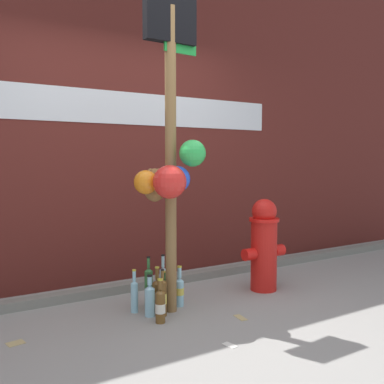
# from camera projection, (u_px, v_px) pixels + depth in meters

# --- Properties ---
(ground_plane) EXTENTS (14.00, 14.00, 0.00)m
(ground_plane) POSITION_uv_depth(u_px,v_px,m) (200.00, 330.00, 3.19)
(ground_plane) COLOR gray
(building_wall) EXTENTS (10.00, 0.21, 3.75)m
(building_wall) POSITION_uv_depth(u_px,v_px,m) (111.00, 96.00, 4.44)
(building_wall) COLOR #561E19
(building_wall) RESTS_ON ground_plane
(curb_strip) EXTENTS (8.00, 0.12, 0.08)m
(curb_strip) POSITION_uv_depth(u_px,v_px,m) (133.00, 286.00, 4.16)
(curb_strip) COLOR slate
(curb_strip) RESTS_ON ground_plane
(memorial_post) EXTENTS (0.55, 0.46, 2.50)m
(memorial_post) POSITION_uv_depth(u_px,v_px,m) (170.00, 147.00, 3.43)
(memorial_post) COLOR olive
(memorial_post) RESTS_ON ground_plane
(fire_hydrant) EXTENTS (0.47, 0.28, 0.86)m
(fire_hydrant) POSITION_uv_depth(u_px,v_px,m) (264.00, 244.00, 4.14)
(fire_hydrant) COLOR red
(fire_hydrant) RESTS_ON ground_plane
(bottle_0) EXTENTS (0.07, 0.07, 0.38)m
(bottle_0) POSITION_uv_depth(u_px,v_px,m) (163.00, 297.00, 3.46)
(bottle_0) COLOR brown
(bottle_0) RESTS_ON ground_plane
(bottle_1) EXTENTS (0.08, 0.08, 0.37)m
(bottle_1) POSITION_uv_depth(u_px,v_px,m) (157.00, 294.00, 3.57)
(bottle_1) COLOR brown
(bottle_1) RESTS_ON ground_plane
(bottle_2) EXTENTS (0.07, 0.07, 0.34)m
(bottle_2) POSITION_uv_depth(u_px,v_px,m) (180.00, 290.00, 3.70)
(bottle_2) COLOR #93CCE0
(bottle_2) RESTS_ON ground_plane
(bottle_3) EXTENTS (0.08, 0.08, 0.34)m
(bottle_3) POSITION_uv_depth(u_px,v_px,m) (160.00, 305.00, 3.32)
(bottle_3) COLOR brown
(bottle_3) RESTS_ON ground_plane
(bottle_4) EXTENTS (0.07, 0.07, 0.42)m
(bottle_4) POSITION_uv_depth(u_px,v_px,m) (149.00, 286.00, 3.71)
(bottle_4) COLOR #337038
(bottle_4) RESTS_ON ground_plane
(bottle_5) EXTENTS (0.06, 0.06, 0.41)m
(bottle_5) POSITION_uv_depth(u_px,v_px,m) (163.00, 283.00, 3.82)
(bottle_5) COLOR #B2DBEA
(bottle_5) RESTS_ON ground_plane
(bottle_6) EXTENTS (0.06, 0.06, 0.35)m
(bottle_6) POSITION_uv_depth(u_px,v_px,m) (134.00, 295.00, 3.54)
(bottle_6) COLOR #93CCE0
(bottle_6) RESTS_ON ground_plane
(bottle_7) EXTENTS (0.08, 0.08, 0.33)m
(bottle_7) POSITION_uv_depth(u_px,v_px,m) (150.00, 299.00, 3.46)
(bottle_7) COLOR #93CCE0
(bottle_7) RESTS_ON ground_plane
(bottle_8) EXTENTS (0.06, 0.06, 0.30)m
(bottle_8) POSITION_uv_depth(u_px,v_px,m) (164.00, 293.00, 3.69)
(bottle_8) COLOR #337038
(bottle_8) RESTS_ON ground_plane
(litter_0) EXTENTS (0.08, 0.14, 0.01)m
(litter_0) POSITION_uv_depth(u_px,v_px,m) (241.00, 317.00, 3.43)
(litter_0) COLOR tan
(litter_0) RESTS_ON ground_plane
(litter_1) EXTENTS (0.12, 0.10, 0.01)m
(litter_1) POSITION_uv_depth(u_px,v_px,m) (16.00, 343.00, 2.95)
(litter_1) COLOR tan
(litter_1) RESTS_ON ground_plane
(litter_2) EXTENTS (0.07, 0.11, 0.01)m
(litter_2) POSITION_uv_depth(u_px,v_px,m) (230.00, 345.00, 2.92)
(litter_2) COLOR silver
(litter_2) RESTS_ON ground_plane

